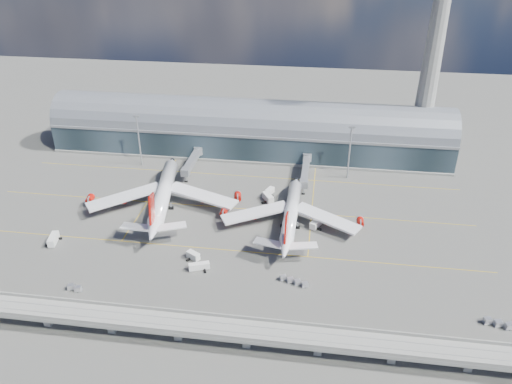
# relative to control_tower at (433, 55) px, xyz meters

# --- Properties ---
(ground) EXTENTS (500.00, 500.00, 0.00)m
(ground) POSITION_rel_control_tower_xyz_m (-85.00, -83.00, -51.64)
(ground) COLOR #474744
(ground) RESTS_ON ground
(taxi_lines) EXTENTS (200.00, 80.12, 0.01)m
(taxi_lines) POSITION_rel_control_tower_xyz_m (-85.00, -60.89, -51.63)
(taxi_lines) COLOR gold
(taxi_lines) RESTS_ON ground
(terminal) EXTENTS (200.00, 30.00, 28.00)m
(terminal) POSITION_rel_control_tower_xyz_m (-85.00, -5.01, -40.30)
(terminal) COLOR #1C282F
(terminal) RESTS_ON ground
(control_tower) EXTENTS (19.00, 19.00, 103.00)m
(control_tower) POSITION_rel_control_tower_xyz_m (0.00, 0.00, 0.00)
(control_tower) COLOR gray
(control_tower) RESTS_ON ground
(guideway) EXTENTS (220.00, 8.50, 7.20)m
(guideway) POSITION_rel_control_tower_xyz_m (-85.00, -138.00, -46.34)
(guideway) COLOR gray
(guideway) RESTS_ON ground
(floodlight_mast_left) EXTENTS (3.00, 0.70, 25.70)m
(floodlight_mast_left) POSITION_rel_control_tower_xyz_m (-135.00, -28.00, -38.00)
(floodlight_mast_left) COLOR gray
(floodlight_mast_left) RESTS_ON ground
(floodlight_mast_right) EXTENTS (3.00, 0.70, 25.70)m
(floodlight_mast_right) POSITION_rel_control_tower_xyz_m (-35.00, -28.00, -38.00)
(floodlight_mast_right) COLOR gray
(floodlight_mast_right) RESTS_ON ground
(airliner_left) EXTENTS (64.79, 68.20, 20.84)m
(airliner_left) POSITION_rel_control_tower_xyz_m (-111.61, -66.47, -45.68)
(airliner_left) COLOR white
(airliner_left) RESTS_ON ground
(airliner_right) EXTENTS (56.88, 59.43, 18.91)m
(airliner_right) POSITION_rel_control_tower_xyz_m (-57.90, -72.75, -46.73)
(airliner_right) COLOR white
(airliner_right) RESTS_ON ground
(jet_bridge_left) EXTENTS (4.40, 28.00, 7.25)m
(jet_bridge_left) POSITION_rel_control_tower_xyz_m (-108.50, -29.88, -46.46)
(jet_bridge_left) COLOR gray
(jet_bridge_left) RESTS_ON ground
(jet_bridge_right) EXTENTS (4.40, 32.00, 7.25)m
(jet_bridge_right) POSITION_rel_control_tower_xyz_m (-54.40, -31.82, -46.46)
(jet_bridge_right) COLOR gray
(jet_bridge_right) RESTS_ON ground
(service_truck_0) EXTENTS (4.02, 7.84, 3.10)m
(service_truck_0) POSITION_rel_control_tower_xyz_m (-144.59, -97.69, -50.03)
(service_truck_0) COLOR silver
(service_truck_0) RESTS_ON ground
(service_truck_1) EXTENTS (5.36, 4.43, 2.84)m
(service_truck_1) POSITION_rel_control_tower_xyz_m (-90.35, -100.12, -50.20)
(service_truck_1) COLOR silver
(service_truck_1) RESTS_ON ground
(service_truck_2) EXTENTS (7.44, 4.51, 2.60)m
(service_truck_2) POSITION_rel_control_tower_xyz_m (-86.82, -105.71, -50.28)
(service_truck_2) COLOR silver
(service_truck_2) RESTS_ON ground
(service_truck_3) EXTENTS (5.03, 6.92, 3.13)m
(service_truck_3) POSITION_rel_control_tower_xyz_m (-47.86, -72.85, -50.04)
(service_truck_3) COLOR silver
(service_truck_3) RESTS_ON ground
(service_truck_4) EXTENTS (3.98, 5.37, 2.83)m
(service_truck_4) POSITION_rel_control_tower_xyz_m (-69.05, -48.96, -50.21)
(service_truck_4) COLOR silver
(service_truck_4) RESTS_ON ground
(service_truck_5) EXTENTS (5.76, 7.20, 3.30)m
(service_truck_5) POSITION_rel_control_tower_xyz_m (-68.97, -55.27, -49.95)
(service_truck_5) COLOR silver
(service_truck_5) RESTS_ON ground
(cargo_train_0) EXTENTS (5.45, 2.71, 1.77)m
(cargo_train_0) POSITION_rel_control_tower_xyz_m (-124.49, -122.17, -50.71)
(cargo_train_0) COLOR gray
(cargo_train_0) RESTS_ON ground
(cargo_train_1) EXTENTS (10.17, 4.86, 1.70)m
(cargo_train_1) POSITION_rel_control_tower_xyz_m (-53.84, -108.54, -50.75)
(cargo_train_1) COLOR gray
(cargo_train_1) RESTS_ON ground
(cargo_train_2) EXTENTS (8.70, 3.84, 1.91)m
(cargo_train_2) POSITION_rel_control_tower_xyz_m (7.82, -119.72, -50.64)
(cargo_train_2) COLOR gray
(cargo_train_2) RESTS_ON ground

